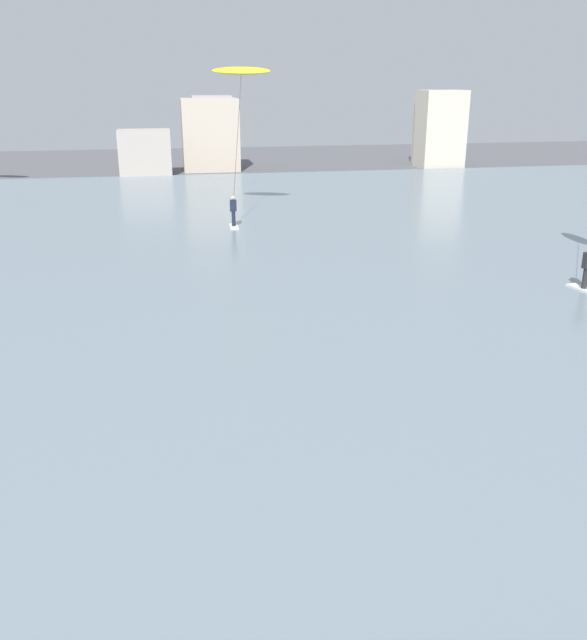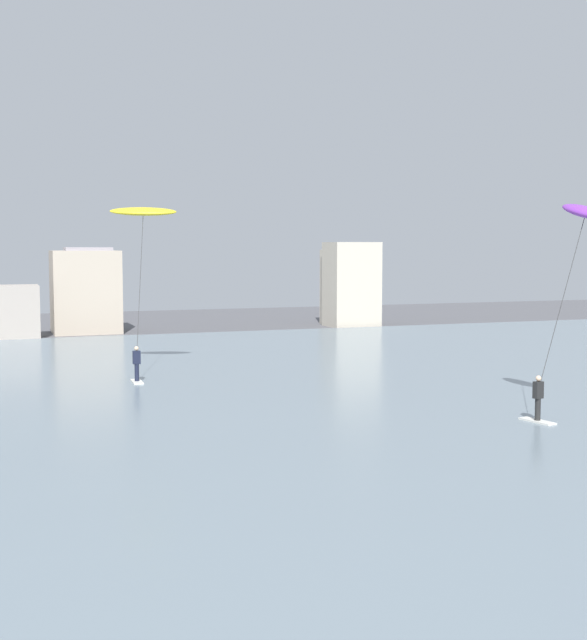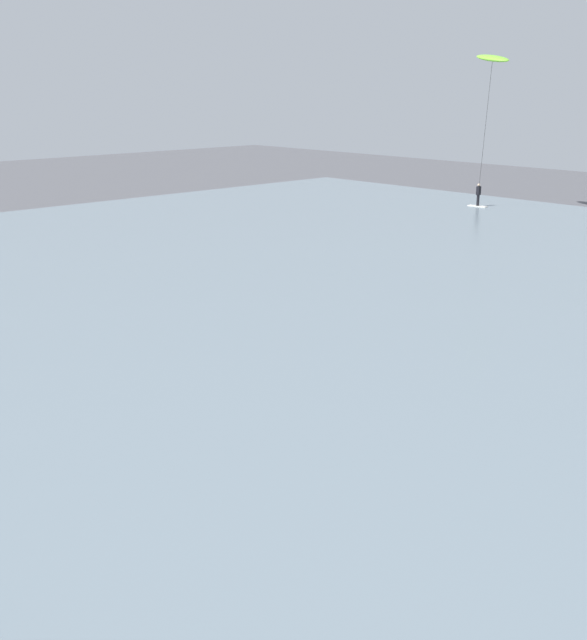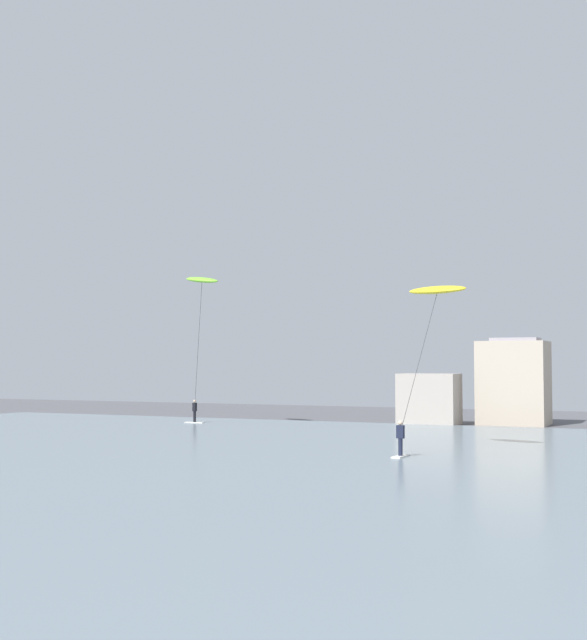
% 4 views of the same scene
% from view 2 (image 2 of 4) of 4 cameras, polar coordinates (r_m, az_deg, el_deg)
% --- Properties ---
extents(water_bay, '(84.00, 52.00, 0.10)m').
position_cam_2_polar(water_bay, '(35.94, -7.77, -5.18)').
color(water_bay, slate).
rests_on(water_bay, ground).
extents(far_shore_buildings, '(29.68, 5.82, 6.57)m').
position_cam_2_polar(far_shore_buildings, '(65.11, -7.00, 1.87)').
color(far_shore_buildings, '#A89E93').
rests_on(far_shore_buildings, ground).
extents(kitesurfer_yellow, '(3.41, 4.78, 8.17)m').
position_cam_2_polar(kitesurfer_yellow, '(42.79, -9.84, 6.12)').
color(kitesurfer_yellow, silver).
rests_on(kitesurfer_yellow, water_bay).
extents(kitesurfer_purple, '(3.19, 2.73, 7.93)m').
position_cam_2_polar(kitesurfer_purple, '(33.24, 18.10, 4.98)').
color(kitesurfer_purple, silver).
rests_on(kitesurfer_purple, water_bay).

